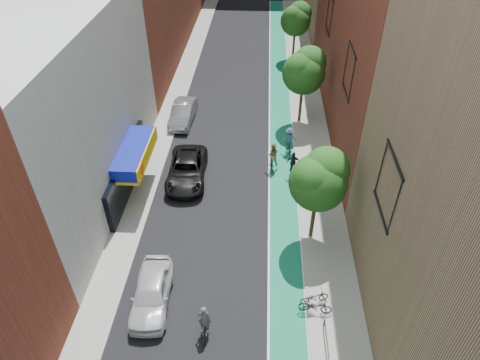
# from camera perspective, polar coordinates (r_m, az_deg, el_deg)

# --- Properties ---
(bike_lane) EXTENTS (2.00, 68.00, 0.01)m
(bike_lane) POSITION_cam_1_polar(r_m,az_deg,el_deg) (40.10, 5.40, 9.27)
(bike_lane) COLOR #157753
(bike_lane) RESTS_ON ground
(sidewalk_left) EXTENTS (2.00, 68.00, 0.15)m
(sidewalk_left) POSITION_cam_1_polar(r_m,az_deg,el_deg) (40.87, -8.94, 9.67)
(sidewalk_left) COLOR gray
(sidewalk_left) RESTS_ON ground
(sidewalk_right) EXTENTS (3.00, 68.00, 0.15)m
(sidewalk_right) POSITION_cam_1_polar(r_m,az_deg,el_deg) (40.26, 9.01, 9.19)
(sidewalk_right) COLOR gray
(sidewalk_right) RESTS_ON ground
(building_left_white) EXTENTS (8.00, 20.00, 12.00)m
(building_left_white) POSITION_cam_1_polar(r_m,az_deg,el_deg) (29.78, -23.86, 8.10)
(building_left_white) COLOR silver
(building_left_white) RESTS_ON ground
(tree_near) EXTENTS (3.40, 3.36, 6.42)m
(tree_near) POSITION_cam_1_polar(r_m,az_deg,el_deg) (24.38, 10.56, 0.19)
(tree_near) COLOR #332619
(tree_near) RESTS_ON ground
(tree_mid) EXTENTS (3.55, 3.53, 6.74)m
(tree_mid) POSITION_cam_1_polar(r_m,az_deg,el_deg) (36.27, 8.60, 14.34)
(tree_mid) COLOR #332619
(tree_mid) RESTS_ON ground
(tree_far) EXTENTS (3.30, 3.25, 6.21)m
(tree_far) POSITION_cam_1_polar(r_m,az_deg,el_deg) (49.46, 7.50, 20.60)
(tree_far) COLOR #332619
(tree_far) RESTS_ON ground
(parked_car_white) EXTENTS (2.16, 4.83, 1.61)m
(parked_car_white) POSITION_cam_1_polar(r_m,az_deg,el_deg) (23.81, -11.71, -14.48)
(parked_car_white) COLOR silver
(parked_car_white) RESTS_ON ground
(parked_car_black) EXTENTS (2.95, 5.94, 1.62)m
(parked_car_black) POSITION_cam_1_polar(r_m,az_deg,el_deg) (31.21, -7.11, 1.37)
(parked_car_black) COLOR black
(parked_car_black) RESTS_ON ground
(parked_car_silver) EXTENTS (1.96, 5.06, 1.64)m
(parked_car_silver) POSITION_cam_1_polar(r_m,az_deg,el_deg) (38.15, -7.62, 8.86)
(parked_car_silver) COLOR gray
(parked_car_silver) RESTS_ON ground
(cyclist_lead) EXTENTS (0.65, 1.71, 2.08)m
(cyclist_lead) POSITION_cam_1_polar(r_m,az_deg,el_deg) (22.43, -4.75, -18.73)
(cyclist_lead) COLOR black
(cyclist_lead) RESTS_ON ground
(cyclist_lane_near) EXTENTS (0.90, 1.56, 2.20)m
(cyclist_lane_near) POSITION_cam_1_polar(r_m,az_deg,el_deg) (31.96, 4.35, 2.98)
(cyclist_lane_near) COLOR black
(cyclist_lane_near) RESTS_ON ground
(cyclist_lane_mid) EXTENTS (0.99, 1.57, 2.04)m
(cyclist_lane_mid) POSITION_cam_1_polar(r_m,az_deg,el_deg) (31.49, 7.07, 1.73)
(cyclist_lane_mid) COLOR black
(cyclist_lane_mid) RESTS_ON ground
(cyclist_lane_far) EXTENTS (1.23, 1.65, 2.10)m
(cyclist_lane_far) POSITION_cam_1_polar(r_m,az_deg,el_deg) (33.99, 6.55, 5.20)
(cyclist_lane_far) COLOR black
(cyclist_lane_far) RESTS_ON ground
(parked_bike_near) EXTENTS (1.68, 1.00, 0.83)m
(parked_bike_near) POSITION_cam_1_polar(r_m,az_deg,el_deg) (23.80, 9.88, -15.13)
(parked_bike_near) COLOR black
(parked_bike_near) RESTS_ON sidewalk_right
(parked_bike_far) EXTENTS (1.79, 0.77, 0.92)m
(parked_bike_far) POSITION_cam_1_polar(r_m,az_deg,el_deg) (23.42, 10.01, -16.24)
(parked_bike_far) COLOR black
(parked_bike_far) RESTS_ON sidewalk_right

